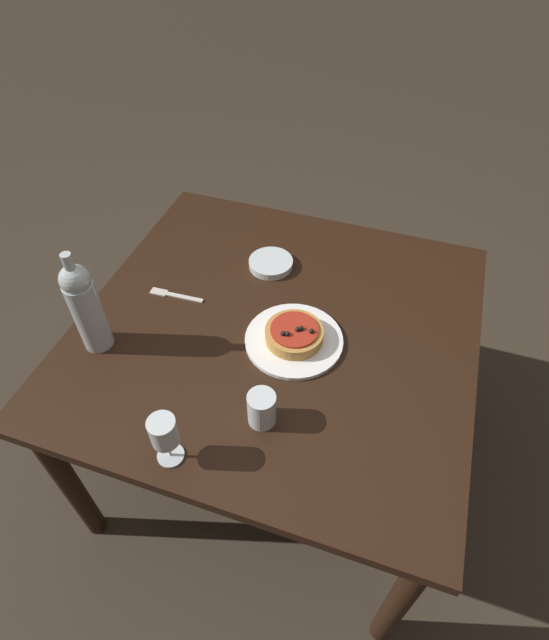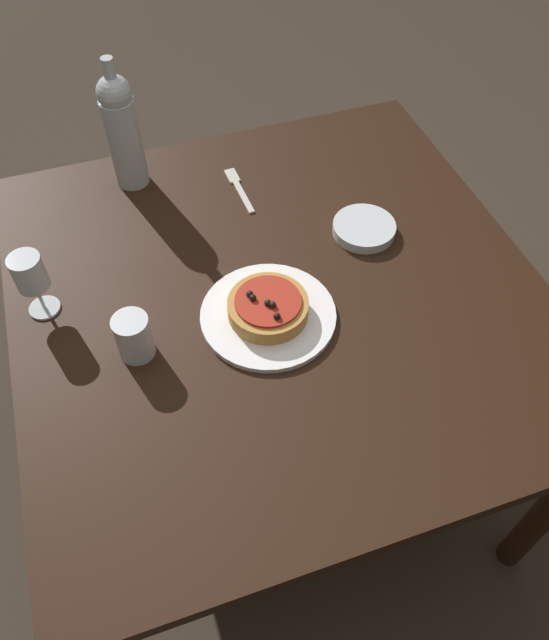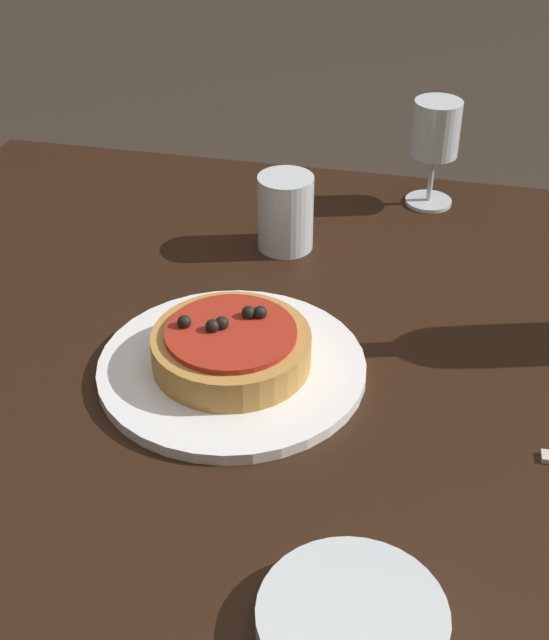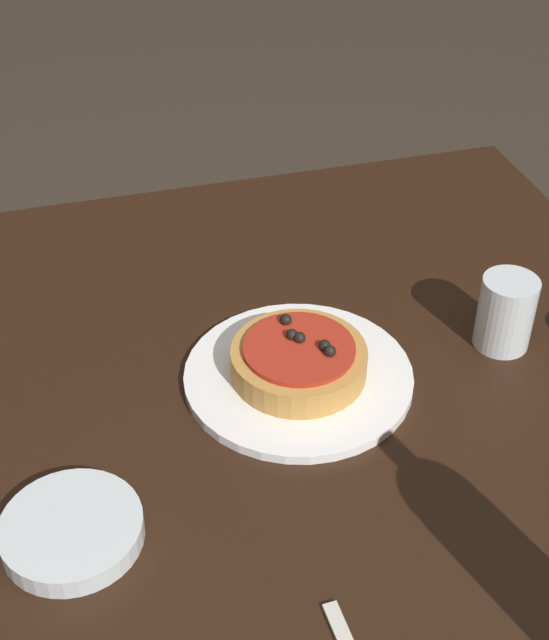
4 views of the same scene
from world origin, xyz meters
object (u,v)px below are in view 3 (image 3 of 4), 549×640
dining_table (285,471)px  side_bowl (352,622)px  dinner_plate (232,368)px  wine_glass (436,134)px  pizza (231,347)px  water_cup (285,212)px

dining_table → side_bowl: side_bowl is taller
dining_table → dinner_plate: dinner_plate is taller
dinner_plate → wine_glass: wine_glass is taller
dining_table → pizza: size_ratio=6.93×
pizza → wine_glass: wine_glass is taller
dinner_plate → dining_table: bearing=147.2°
dinner_plate → pizza: 0.03m
pizza → side_bowl: size_ratio=1.14×
wine_glass → side_bowl: bearing=89.8°
water_cup → wine_glass: bearing=-136.5°
pizza → water_cup: (0.00, -0.26, 0.02)m
wine_glass → dining_table: bearing=77.6°
dining_table → dinner_plate: size_ratio=4.08×
dining_table → wine_glass: size_ratio=7.68×
pizza → dinner_plate: bearing=126.4°
water_cup → dinner_plate: bearing=90.1°
dinner_plate → water_cup: 0.27m
dining_table → water_cup: water_cup is taller
side_bowl → dining_table: bearing=-67.5°
dinner_plate → water_cup: bearing=-89.9°
dining_table → wine_glass: wine_glass is taller
dinner_plate → wine_glass: bearing=-111.5°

